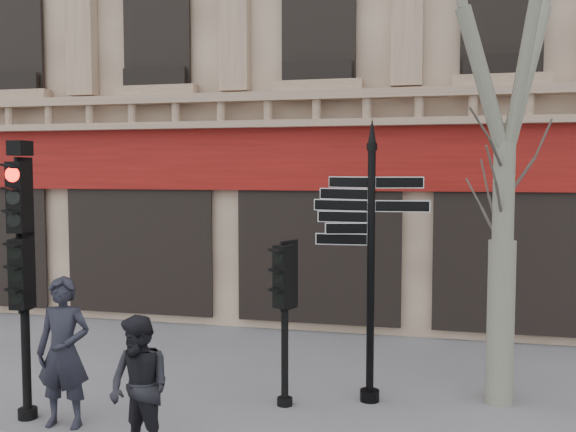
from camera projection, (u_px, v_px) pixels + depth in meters
The scene contains 6 objects.
ground at pixel (250, 422), 8.55m from camera, with size 80.00×80.00×0.00m, color slate.
fingerpost at pixel (371, 213), 9.16m from camera, with size 1.91×1.91×4.11m.
traffic_signal_main at pixel (23, 245), 8.53m from camera, with size 0.45×0.34×3.75m.
traffic_signal_secondary at pixel (285, 294), 9.07m from camera, with size 0.46×0.40×2.31m.
pedestrian_a at pixel (64, 352), 8.37m from camera, with size 0.72×0.47×1.98m, color #20212B.
pedestrian_b at pixel (139, 388), 7.45m from camera, with size 0.81×0.63×1.67m, color black.
Camera 1 is at (2.41, -8.00, 3.36)m, focal length 40.00 mm.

